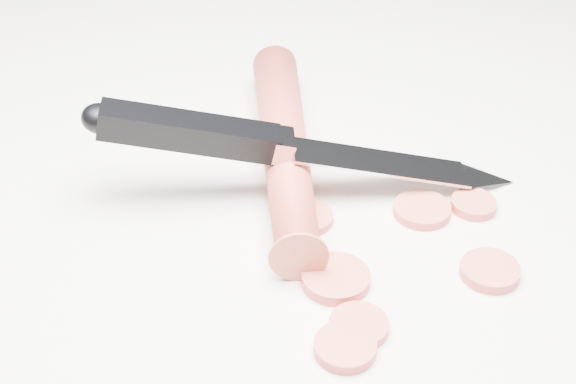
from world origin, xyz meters
name	(u,v)px	position (x,y,z in m)	size (l,w,h in m)	color
ground	(340,209)	(0.00, 0.00, 0.00)	(2.40, 2.40, 0.00)	silver
carrot	(285,145)	(-0.01, 0.06, 0.02)	(0.03, 0.03, 0.23)	#BC3328
carrot_slice_0	(359,326)	(-0.04, -0.10, 0.00)	(0.03, 0.03, 0.01)	#C24E3A
carrot_slice_1	(345,347)	(-0.05, -0.11, 0.00)	(0.03, 0.03, 0.01)	#C24E3A
carrot_slice_2	(336,278)	(-0.03, -0.06, 0.00)	(0.04, 0.04, 0.01)	#C24E3A
carrot_slice_3	(474,204)	(0.08, -0.03, 0.00)	(0.03, 0.03, 0.01)	#C24E3A
carrot_slice_4	(422,210)	(0.04, -0.03, 0.00)	(0.04, 0.04, 0.01)	#C24E3A
carrot_slice_5	(307,218)	(-0.02, 0.00, 0.00)	(0.03, 0.03, 0.01)	#C24E3A
carrot_slice_6	(490,271)	(0.05, -0.09, 0.00)	(0.03, 0.03, 0.01)	#C24E3A
kitchen_knife	(308,144)	(-0.01, 0.03, 0.04)	(0.27, 0.12, 0.07)	silver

